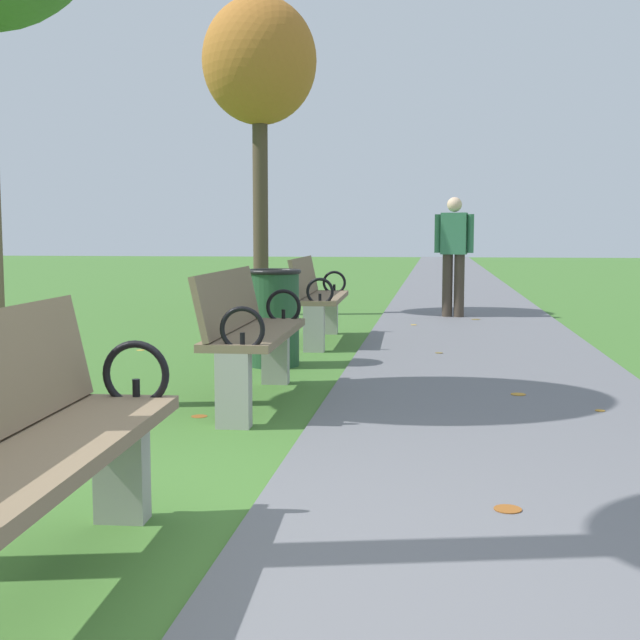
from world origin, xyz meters
name	(u,v)px	position (x,y,z in m)	size (l,w,h in m)	color
ground_plane	(192,600)	(0.00, 0.00, 0.00)	(80.00, 80.00, 0.00)	#42722D
paved_walkway	(453,281)	(1.16, 18.00, 0.01)	(2.32, 44.00, 0.02)	slate
park_bench_1	(25,448)	(-0.50, -0.07, 0.49)	(0.55, 1.62, 0.90)	#7A664C
park_bench_2	(249,332)	(-0.50, 3.05, 0.49)	(0.51, 1.61, 0.90)	#7A664C
park_bench_3	(317,297)	(-0.50, 6.30, 0.49)	(0.52, 1.61, 0.90)	#7A664C
tree_3	(259,65)	(-1.72, 9.20, 3.47)	(1.58, 1.58, 4.40)	#4C3D2D
pedestrian_walking	(454,250)	(0.97, 9.09, 0.93)	(0.53, 0.27, 1.62)	#3D3328
trash_bin	(274,317)	(-0.65, 4.66, 0.42)	(0.48, 0.48, 0.84)	#234C2D
scattered_leaves	(354,402)	(0.20, 3.08, 0.01)	(4.02, 9.93, 0.02)	#AD6B23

